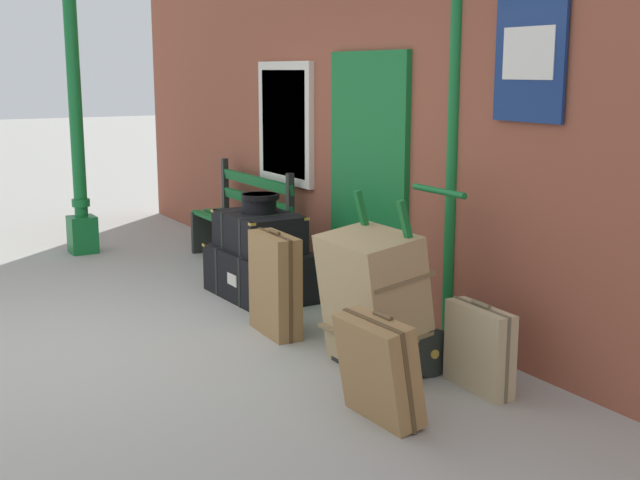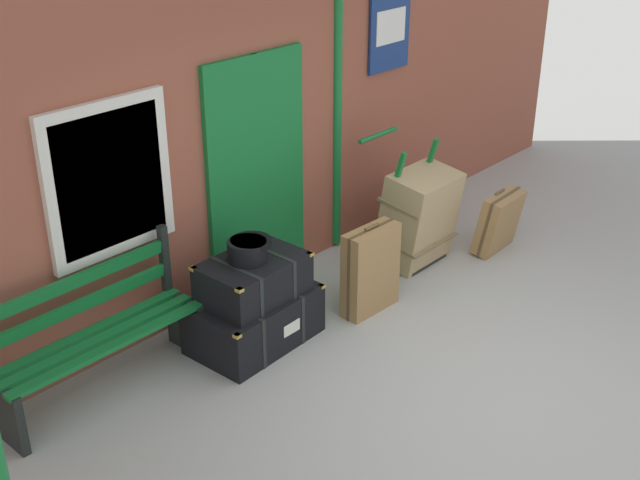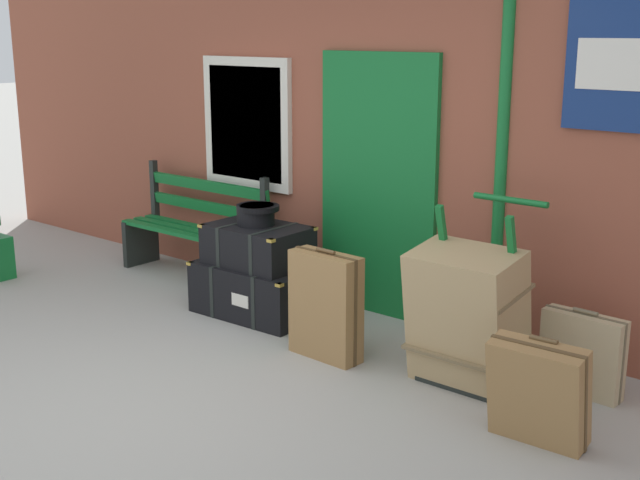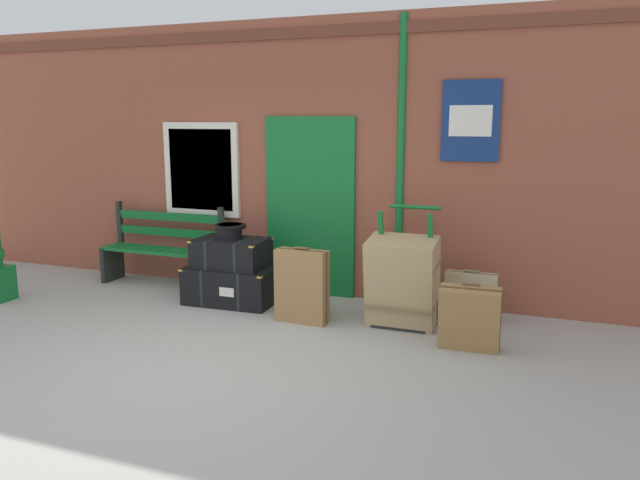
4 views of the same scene
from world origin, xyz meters
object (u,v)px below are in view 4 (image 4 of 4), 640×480
at_px(large_brown_trunk, 402,282).
at_px(suitcase_brown, 469,318).
at_px(platform_bench, 164,250).
at_px(suitcase_caramel, 471,298).
at_px(suitcase_olive, 302,286).
at_px(steamer_trunk_middle, 231,253).
at_px(round_hatbox, 229,230).
at_px(steamer_trunk_base, 233,284).
at_px(porters_trolley, 406,296).

height_order(large_brown_trunk, suitcase_brown, large_brown_trunk).
distance_m(platform_bench, large_brown_trunk, 3.24).
bearing_deg(suitcase_caramel, suitcase_olive, -160.36).
relative_size(steamer_trunk_middle, suitcase_olive, 1.02).
bearing_deg(steamer_trunk_middle, round_hatbox, 145.20).
xyz_separation_m(large_brown_trunk, suitcase_olive, (-1.00, -0.23, -0.09)).
xyz_separation_m(large_brown_trunk, suitcase_caramel, (0.64, 0.36, -0.20)).
bearing_deg(suitcase_olive, round_hatbox, 160.00).
xyz_separation_m(steamer_trunk_middle, suitcase_brown, (2.73, -0.58, -0.28)).
xyz_separation_m(large_brown_trunk, suitcase_brown, (0.72, -0.44, -0.16)).
relative_size(steamer_trunk_base, suitcase_olive, 1.29).
bearing_deg(suitcase_olive, suitcase_brown, -7.24).
xyz_separation_m(suitcase_brown, suitcase_caramel, (-0.09, 0.80, -0.04)).
bearing_deg(porters_trolley, round_hatbox, -179.23).
xyz_separation_m(platform_bench, round_hatbox, (1.16, -0.37, 0.39)).
xyz_separation_m(steamer_trunk_middle, round_hatbox, (-0.03, 0.02, 0.26)).
xyz_separation_m(platform_bench, large_brown_trunk, (3.20, -0.52, 0.02)).
bearing_deg(suitcase_caramel, steamer_trunk_middle, -175.15).
bearing_deg(round_hatbox, porters_trolley, 0.77).
height_order(steamer_trunk_base, suitcase_caramel, suitcase_caramel).
bearing_deg(large_brown_trunk, steamer_trunk_base, 175.98).
bearing_deg(porters_trolley, large_brown_trunk, -90.00).
bearing_deg(steamer_trunk_base, suitcase_brown, -12.09).
relative_size(steamer_trunk_base, suitcase_brown, 1.65).
distance_m(steamer_trunk_middle, suitcase_caramel, 2.67).
xyz_separation_m(porters_trolley, suitcase_caramel, (0.64, 0.18, -0.00)).
bearing_deg(suitcase_olive, steamer_trunk_base, 160.06).
bearing_deg(round_hatbox, platform_bench, 162.23).
height_order(porters_trolley, suitcase_caramel, porters_trolley).
bearing_deg(round_hatbox, steamer_trunk_middle, -34.80).
height_order(steamer_trunk_base, suitcase_brown, suitcase_brown).
xyz_separation_m(steamer_trunk_base, porters_trolley, (2.01, 0.04, 0.06)).
relative_size(steamer_trunk_base, suitcase_caramel, 1.82).
height_order(porters_trolley, suitcase_olive, porters_trolley).
xyz_separation_m(steamer_trunk_base, large_brown_trunk, (2.01, -0.14, 0.26)).
height_order(platform_bench, suitcase_brown, platform_bench).
distance_m(porters_trolley, suitcase_olive, 1.08).
bearing_deg(platform_bench, porters_trolley, -6.16).
height_order(steamer_trunk_base, large_brown_trunk, large_brown_trunk).
height_order(large_brown_trunk, suitcase_caramel, large_brown_trunk).
relative_size(steamer_trunk_base, porters_trolley, 0.88).
relative_size(steamer_trunk_base, steamer_trunk_middle, 1.27).
bearing_deg(suitcase_brown, steamer_trunk_middle, 168.06).
bearing_deg(suitcase_caramel, large_brown_trunk, -150.63).
height_order(platform_bench, porters_trolley, porters_trolley).
height_order(suitcase_olive, suitcase_caramel, suitcase_olive).
distance_m(platform_bench, suitcase_olive, 2.32).
xyz_separation_m(steamer_trunk_base, suitcase_olive, (1.01, -0.37, 0.17)).
distance_m(platform_bench, round_hatbox, 1.28).
relative_size(suitcase_olive, suitcase_brown, 1.28).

